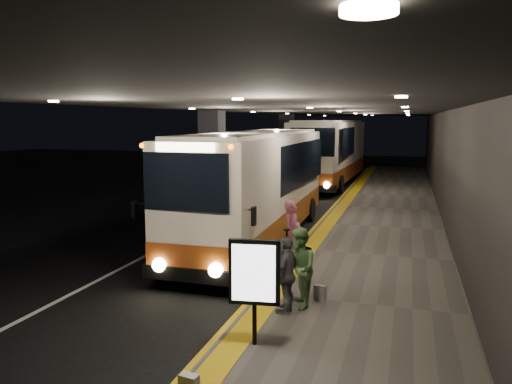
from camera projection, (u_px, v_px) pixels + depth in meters
The scene contains 16 objects.
ground at pixel (210, 255), 15.10m from camera, with size 90.00×90.00×0.00m, color black.
lane_line_white at pixel (215, 220), 20.35m from camera, with size 0.12×50.00×0.01m, color silver.
kerb_stripe_yellow at pixel (316, 226), 19.15m from camera, with size 0.18×50.00×0.01m, color gold.
sidewalk at pixel (380, 228), 18.44m from camera, with size 4.50×50.00×0.15m, color #514C44.
tactile_strip at pixel (329, 223), 18.98m from camera, with size 0.50×50.00×0.01m, color gold.
terminal_wall at pixel (450, 150), 17.37m from camera, with size 0.10×50.00×6.00m, color black.
support_columns at pixel (212, 169), 19.00m from camera, with size 0.80×24.80×4.40m.
canopy at pixel (322, 105), 18.45m from camera, with size 9.00×50.00×0.40m, color black.
coach_main at pixel (258, 191), 16.61m from camera, with size 2.62×11.51×3.57m.
coach_second at pixel (330, 155), 31.30m from camera, with size 3.03×12.55×3.92m.
passenger_boarding at pixel (293, 235), 13.12m from camera, with size 0.66×0.43×1.81m, color #BE5875.
passenger_waiting_green at pixel (299, 268), 10.38m from camera, with size 0.82×0.51×1.69m, color #588348.
passenger_waiting_grey at pixel (287, 275), 10.11m from camera, with size 0.93×0.48×1.58m, color #4B4C51.
bag_polka at pixel (320, 293), 10.89m from camera, with size 0.27×0.11×0.33m, color black.
info_sign at pixel (254, 274), 8.56m from camera, with size 0.89×0.24×1.88m.
stanchion_post at pixel (286, 251), 12.75m from camera, with size 0.05×0.05×1.14m, color black.
Camera 1 is at (5.63, -13.62, 4.05)m, focal length 35.00 mm.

